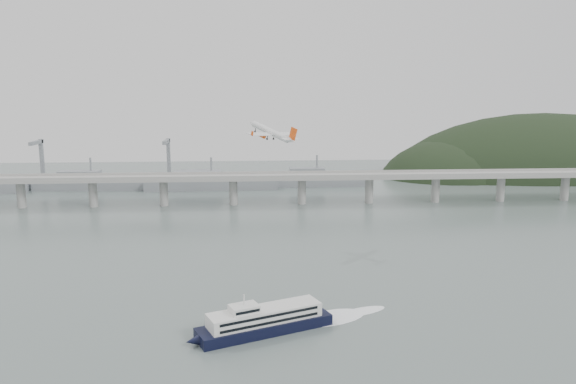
{
  "coord_description": "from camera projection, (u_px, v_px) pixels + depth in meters",
  "views": [
    {
      "loc": [
        -17.47,
        -202.4,
        84.02
      ],
      "look_at": [
        0.0,
        55.0,
        36.0
      ],
      "focal_mm": 35.0,
      "sensor_mm": 36.0,
      "label": 1
    }
  ],
  "objects": [
    {
      "name": "bridge",
      "position": [
        273.0,
        180.0,
        407.93
      ],
      "size": [
        800.0,
        22.0,
        23.9
      ],
      "color": "#959592",
      "rests_on": "ground"
    },
    {
      "name": "ferry",
      "position": [
        265.0,
        321.0,
        195.63
      ],
      "size": [
        75.27,
        37.13,
        14.97
      ],
      "rotation": [
        0.0,
        0.0,
        0.39
      ],
      "color": "black",
      "rests_on": "ground"
    },
    {
      "name": "distant_fleet",
      "position": [
        84.0,
        183.0,
        463.59
      ],
      "size": [
        453.0,
        60.9,
        40.0
      ],
      "color": "slate",
      "rests_on": "ground"
    },
    {
      "name": "airliner",
      "position": [
        272.0,
        133.0,
        293.12
      ],
      "size": [
        27.37,
        28.75,
        12.19
      ],
      "rotation": [
        0.05,
        -0.28,
        2.31
      ],
      "color": "white",
      "rests_on": "ground"
    },
    {
      "name": "headland",
      "position": [
        552.0,
        192.0,
        562.99
      ],
      "size": [
        365.0,
        155.0,
        156.0
      ],
      "color": "black",
      "rests_on": "ground"
    },
    {
      "name": "ground",
      "position": [
        298.0,
        310.0,
        215.06
      ],
      "size": [
        900.0,
        900.0,
        0.0
      ],
      "primitive_type": "plane",
      "color": "#576562",
      "rests_on": "ground"
    }
  ]
}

